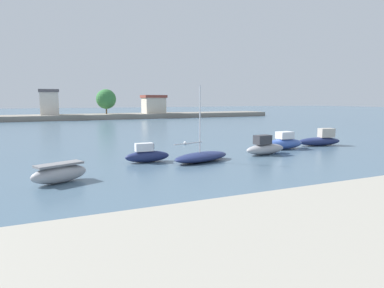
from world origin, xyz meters
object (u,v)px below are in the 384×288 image
(moored_boat_2, at_px, (147,155))
(moored_boat_6, at_px, (320,140))
(moored_boat_3, at_px, (202,157))
(moored_boat_4, at_px, (265,148))
(moored_boat_5, at_px, (284,143))
(mooring_buoy_2, at_px, (185,143))
(moored_boat_1, at_px, (60,173))

(moored_boat_2, distance_m, moored_boat_6, 19.69)
(moored_boat_2, relative_size, moored_boat_3, 0.59)
(moored_boat_4, relative_size, moored_boat_6, 0.85)
(moored_boat_4, distance_m, moored_boat_5, 4.34)
(mooring_buoy_2, bearing_deg, moored_boat_4, -66.88)
(moored_boat_6, bearing_deg, moored_boat_3, -157.05)
(moored_boat_2, xyz_separation_m, moored_boat_6, (19.62, 1.65, 0.05))
(moored_boat_2, height_order, moored_boat_6, moored_boat_6)
(moored_boat_1, bearing_deg, moored_boat_6, -10.37)
(moored_boat_6, bearing_deg, moored_boat_5, -164.47)
(moored_boat_3, height_order, moored_boat_6, moored_boat_3)
(moored_boat_3, bearing_deg, moored_boat_1, 177.78)
(moored_boat_2, height_order, mooring_buoy_2, moored_boat_2)
(moored_boat_5, bearing_deg, moored_boat_4, -151.00)
(moored_boat_6, relative_size, mooring_buoy_2, 14.87)
(moored_boat_4, bearing_deg, moored_boat_5, 21.12)
(moored_boat_3, height_order, moored_boat_4, moored_boat_3)
(moored_boat_1, height_order, moored_boat_4, moored_boat_4)
(moored_boat_3, bearing_deg, moored_boat_6, -4.86)
(moored_boat_1, distance_m, moored_boat_6, 26.89)
(moored_boat_1, height_order, mooring_buoy_2, moored_boat_1)
(moored_boat_6, bearing_deg, moored_boat_2, -163.87)
(moored_boat_3, height_order, mooring_buoy_2, moored_boat_3)
(moored_boat_3, distance_m, mooring_buoy_2, 10.27)
(moored_boat_3, bearing_deg, moored_boat_2, 142.10)
(moored_boat_1, distance_m, moored_boat_4, 17.62)
(moored_boat_4, xyz_separation_m, moored_boat_6, (8.96, 2.41, -0.02))
(moored_boat_6, distance_m, mooring_buoy_2, 14.47)
(moored_boat_1, xyz_separation_m, moored_boat_5, (21.10, 5.54, 0.07))
(moored_boat_3, bearing_deg, moored_boat_4, -9.57)
(moored_boat_4, height_order, moored_boat_5, moored_boat_4)
(moored_boat_4, bearing_deg, mooring_buoy_2, 106.31)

